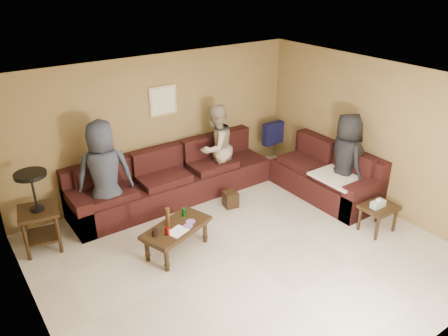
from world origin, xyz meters
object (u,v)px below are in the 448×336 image
(sectional_sofa, at_px, (228,181))
(person_left, at_px, (105,175))
(person_middle, at_px, (216,147))
(coffee_table, at_px, (176,230))
(waste_bin, at_px, (230,199))
(person_right, at_px, (345,160))
(side_table_right, at_px, (379,209))
(end_table_left, at_px, (38,210))

(sectional_sofa, bearing_deg, person_left, 169.56)
(sectional_sofa, distance_m, person_left, 2.20)
(person_left, bearing_deg, person_middle, -159.56)
(sectional_sofa, height_order, person_left, person_left)
(coffee_table, bearing_deg, waste_bin, 23.20)
(person_middle, height_order, person_right, person_right)
(coffee_table, xyz_separation_m, person_left, (-0.52, 1.27, 0.52))
(side_table_right, bearing_deg, sectional_sofa, 119.95)
(end_table_left, xyz_separation_m, person_middle, (3.20, 0.15, 0.15))
(sectional_sofa, distance_m, waste_bin, 0.38)
(end_table_left, distance_m, waste_bin, 3.09)
(person_middle, bearing_deg, sectional_sofa, 64.39)
(person_middle, bearing_deg, coffee_table, 20.73)
(sectional_sofa, xyz_separation_m, waste_bin, (-0.16, -0.28, -0.19))
(coffee_table, relative_size, person_middle, 0.71)
(end_table_left, relative_size, person_left, 0.70)
(person_left, height_order, person_middle, person_left)
(waste_bin, relative_size, person_right, 0.17)
(coffee_table, distance_m, end_table_left, 2.01)
(waste_bin, distance_m, person_left, 2.18)
(waste_bin, bearing_deg, side_table_right, -53.44)
(coffee_table, height_order, person_middle, person_middle)
(end_table_left, xyz_separation_m, person_left, (1.06, 0.07, 0.23))
(side_table_right, relative_size, person_middle, 0.37)
(sectional_sofa, distance_m, side_table_right, 2.57)
(coffee_table, relative_size, person_right, 0.70)
(person_left, distance_m, person_middle, 2.14)
(person_right, bearing_deg, coffee_table, 98.84)
(end_table_left, bearing_deg, person_right, -18.95)
(waste_bin, bearing_deg, person_middle, 74.49)
(end_table_left, bearing_deg, person_middle, 2.74)
(side_table_right, height_order, waste_bin, side_table_right)
(end_table_left, relative_size, person_middle, 0.78)
(end_table_left, xyz_separation_m, person_right, (4.68, -1.61, 0.17))
(end_table_left, distance_m, side_table_right, 5.12)
(person_right, bearing_deg, side_table_right, -178.47)
(coffee_table, height_order, person_left, person_left)
(end_table_left, bearing_deg, person_left, 3.58)
(end_table_left, bearing_deg, side_table_right, -29.90)
(person_right, bearing_deg, person_left, 81.36)
(coffee_table, xyz_separation_m, person_middle, (1.62, 1.36, 0.43))
(side_table_right, bearing_deg, person_right, 75.37)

